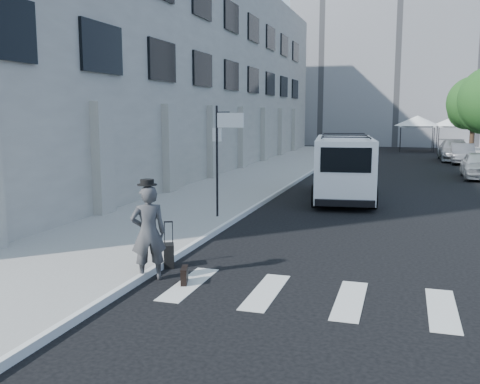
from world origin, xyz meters
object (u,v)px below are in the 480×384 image
Objects in this scene: suitcase at (169,255)px; parked_car_c at (454,150)px; cargo_van at (344,167)px; parked_car_b at (462,154)px; parked_car_a at (479,165)px; businessman at (148,233)px; briefcase at (184,275)px.

suitcase is 0.19× the size of parked_car_c.
parked_car_b is (6.07, 17.63, -0.59)m from cargo_van.
parked_car_a is at bearing -88.45° from parked_car_b.
businessman reaches higher than suitcase.
briefcase is 0.11× the size of parked_car_b.
parked_car_a is at bearing 48.15° from cargo_van.
businessman is 22.50m from parked_car_a.
briefcase is at bearing -110.00° from parked_car_a.
briefcase is 0.06× the size of cargo_van.
businessman is 32.90m from parked_car_c.
parked_car_b is 0.79× the size of parked_car_c.
businessman is 30.81m from parked_car_b.
suitcase reaches higher than briefcase.
parked_car_a reaches higher than suitcase.
parked_car_b is at bearing -83.21° from parked_car_c.
cargo_van reaches higher than parked_car_a.
suitcase is 11.31m from cargo_van.
cargo_van is 1.30× the size of parked_car_c.
cargo_van is at bearing -107.45° from parked_car_b.
briefcase is 32.74m from parked_car_c.
parked_car_c reaches higher than suitcase.
businessman reaches higher than parked_car_c.
parked_car_a is (6.07, 8.83, -0.55)m from cargo_van.
parked_car_a is (7.90, 20.78, 0.54)m from briefcase.
parked_car_c is (-0.33, 2.27, 0.08)m from parked_car_b.
parked_car_b is (0.00, 8.80, -0.04)m from parked_car_a.
parked_car_b is at bearing 90.81° from parked_car_a.
parked_car_c is at bearing -138.97° from businessman.
cargo_van is at bearing -123.69° from parked_car_a.
businessman is at bearing -109.78° from cargo_van.
cargo_van is at bearing 63.52° from briefcase.
parked_car_a is 11.07m from parked_car_c.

